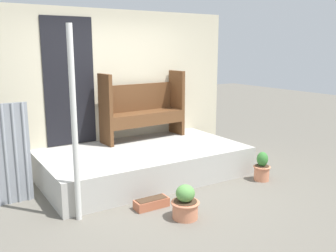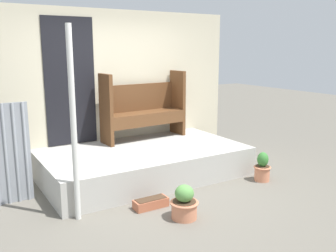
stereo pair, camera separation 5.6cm
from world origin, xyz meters
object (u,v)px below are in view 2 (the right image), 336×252
at_px(support_post, 74,126).
at_px(flower_pot_middle, 262,168).
at_px(flower_pot_left, 184,204).
at_px(bench, 143,106).
at_px(planter_box_rect, 151,203).

height_order(support_post, flower_pot_middle, support_post).
height_order(flower_pot_left, flower_pot_middle, flower_pot_middle).
bearing_deg(flower_pot_left, flower_pot_middle, 14.67).
bearing_deg(flower_pot_left, bench, 74.38).
xyz_separation_m(bench, flower_pot_left, (-0.61, -2.18, -0.82)).
relative_size(support_post, flower_pot_left, 5.41).
bearing_deg(flower_pot_middle, support_post, 176.13).
relative_size(bench, flower_pot_left, 3.61).
distance_m(flower_pot_left, flower_pot_middle, 1.78).
distance_m(flower_pot_middle, planter_box_rect, 1.92).
relative_size(support_post, flower_pot_middle, 5.03).
relative_size(flower_pot_middle, planter_box_rect, 1.01).
bearing_deg(support_post, planter_box_rect, -10.95).
height_order(support_post, flower_pot_left, support_post).
distance_m(support_post, flower_pot_left, 1.57).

